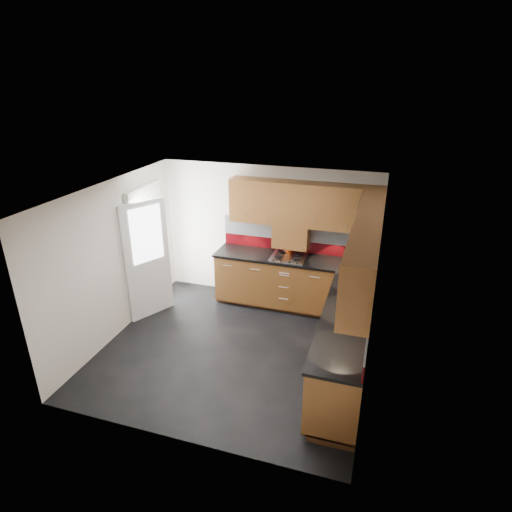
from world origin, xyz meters
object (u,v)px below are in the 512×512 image
(food_processor, at_px, (357,269))
(utensil_pot, at_px, (288,248))
(gas_hob, at_px, (288,257))
(toaster, at_px, (369,259))

(food_processor, bearing_deg, utensil_pot, 153.87)
(utensil_pot, relative_size, food_processor, 1.50)
(gas_hob, xyz_separation_m, utensil_pot, (-0.05, 0.20, 0.08))
(utensil_pot, height_order, food_processor, utensil_pot)
(gas_hob, relative_size, utensil_pot, 1.42)
(gas_hob, xyz_separation_m, toaster, (1.30, 0.13, 0.07))
(gas_hob, height_order, toaster, toaster)
(food_processor, bearing_deg, toaster, 74.41)
(toaster, relative_size, food_processor, 0.99)
(food_processor, bearing_deg, gas_hob, 161.39)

